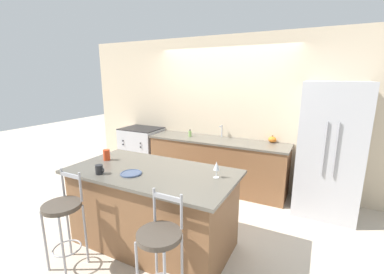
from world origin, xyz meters
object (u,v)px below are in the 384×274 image
Objects in this scene: bar_stool_far at (160,247)px; wine_glass at (216,166)px; dinner_plate at (131,173)px; oven_range at (142,150)px; refrigerator at (329,149)px; soap_bottle at (190,134)px; coffee_mug at (99,170)px; tumbler_cup at (107,155)px; bar_stool_near at (64,216)px; pumpkin_decoration at (272,139)px.

wine_glass is at bearing 79.27° from bar_stool_far.
oven_range is at bearing 125.47° from dinner_plate.
refrigerator is 2.30m from soap_bottle.
coffee_mug is (-0.31, -0.16, 0.04)m from dinner_plate.
tumbler_cup is at bearing 150.19° from bar_stool_far.
bar_stool_near is 7.55× the size of tumbler_cup.
bar_stool_far is at bearing -19.02° from coffee_mug.
refrigerator is at bearing 45.71° from dinner_plate.
wine_glass is at bearing 21.05° from dinner_plate.
pumpkin_decoration reaches higher than dinner_plate.
coffee_mug is (-1.03, 0.35, 0.40)m from bar_stool_far.
dinner_plate is 0.94m from wine_glass.
soap_bottle is (-1.21, 1.73, -0.11)m from wine_glass.
tumbler_cup is (-0.60, 0.25, 0.06)m from dinner_plate.
refrigerator is 1.84× the size of bar_stool_far.
wine_glass is (-1.08, -1.67, 0.10)m from refrigerator.
coffee_mug is (1.17, -2.23, 0.51)m from oven_range.
coffee_mug is at bearing -120.05° from pumpkin_decoration.
bar_stool_far is (-1.24, -2.51, -0.37)m from refrigerator.
wine_glass is at bearing 22.53° from coffee_mug.
tumbler_cup is (-2.56, -1.76, 0.04)m from refrigerator.
oven_range is at bearing 115.56° from tumbler_cup.
coffee_mug is 2.22m from soap_bottle.
bar_stool_far is 7.55× the size of tumbler_cup.
wine_glass is at bearing -36.48° from oven_range.
bar_stool_near is (-2.40, -2.55, -0.37)m from refrigerator.
bar_stool_near is (1.03, -2.62, 0.11)m from oven_range.
wine_glass is 1.29m from coffee_mug.
dinner_plate is 2.09m from soap_bottle.
refrigerator reaches higher than bar_stool_far.
bar_stool_near is 7.90× the size of pumpkin_decoration.
wine_glass reaches higher than coffee_mug.
wine_glass is at bearing -54.92° from soap_bottle.
pumpkin_decoration is at bearing 59.95° from coffee_mug.
refrigerator is 2.01× the size of oven_range.
coffee_mug is at bearing -53.96° from tumbler_cup.
oven_range is 2.10m from tumbler_cup.
wine_glass is 1.35× the size of pumpkin_decoration.
soap_bottle reaches higher than dinner_plate.
bar_stool_near is 2.64m from soap_bottle.
bar_stool_near reaches higher than pumpkin_decoration.
dinner_plate is 1.75× the size of soap_bottle.
coffee_mug is at bearing 160.98° from bar_stool_far.
dinner_plate is 0.65m from tumbler_cup.
pumpkin_decoration is (1.71, 2.05, -0.05)m from tumbler_cup.
wine_glass is at bearing 33.76° from bar_stool_near.
refrigerator reaches higher than wine_glass.
tumbler_cup reaches higher than dinner_plate.
dinner_plate is 2.55m from pumpkin_decoration.
soap_bottle is (0.11, 2.61, 0.37)m from bar_stool_near.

